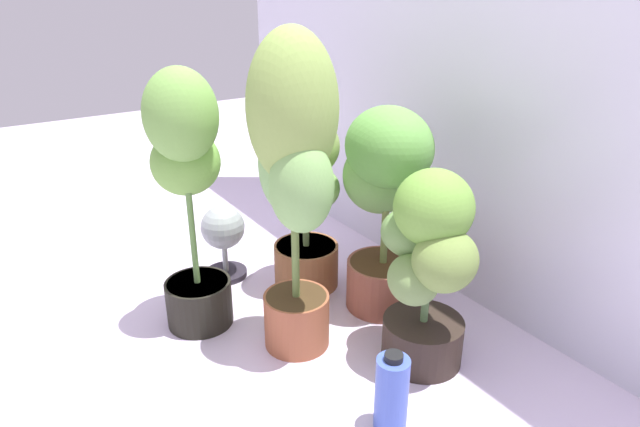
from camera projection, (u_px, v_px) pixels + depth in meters
name	position (u px, v px, depth m)	size (l,w,h in m)	color
ground_plane	(267.00, 348.00, 1.96)	(8.00, 8.00, 0.00)	silver
mylar_back_wall	(466.00, 39.00, 2.00)	(3.20, 0.01, 2.00)	silver
potted_plant_back_center	(385.00, 192.00, 2.05)	(0.44, 0.35, 0.80)	#94503C
potted_plant_front_left	(188.00, 183.00, 1.91)	(0.37, 0.34, 0.95)	black
potted_plant_back_left	(306.00, 194.00, 2.21)	(0.41, 0.33, 0.73)	brown
potted_plant_center	(294.00, 166.00, 1.73)	(0.40, 0.32, 1.09)	#995234
potted_plant_back_right	(427.00, 263.00, 1.76)	(0.43, 0.36, 0.68)	#2F231C
floor_fan	(223.00, 233.00, 2.35)	(0.20, 0.20, 0.33)	#242029
nutrient_bottle	(392.00, 393.00, 1.57)	(0.10, 0.10, 0.26)	#425CBC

